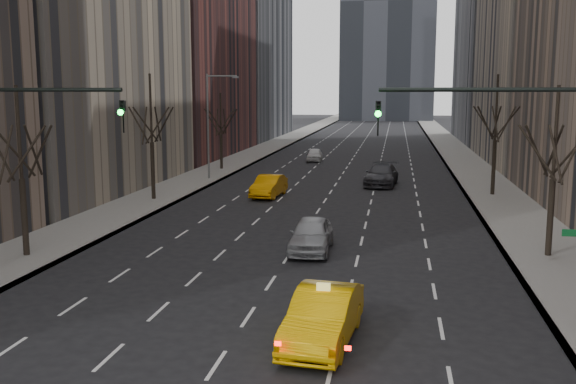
% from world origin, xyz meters
% --- Properties ---
extents(sidewalk_left, '(4.50, 320.00, 0.15)m').
position_xyz_m(sidewalk_left, '(-12.25, 70.00, 0.07)').
color(sidewalk_left, slate).
rests_on(sidewalk_left, ground).
extents(sidewalk_right, '(4.50, 320.00, 0.15)m').
position_xyz_m(sidewalk_right, '(12.25, 70.00, 0.07)').
color(sidewalk_right, slate).
rests_on(sidewalk_right, ground).
extents(tree_lw_b, '(3.36, 3.50, 7.82)m').
position_xyz_m(tree_lw_b, '(-12.00, 18.00, 3.72)').
color(tree_lw_b, black).
rests_on(tree_lw_b, ground).
extents(tree_lw_c, '(3.36, 3.50, 8.74)m').
position_xyz_m(tree_lw_c, '(-12.00, 34.00, 4.04)').
color(tree_lw_c, black).
rests_on(tree_lw_c, ground).
extents(tree_lw_d, '(3.36, 3.50, 7.36)m').
position_xyz_m(tree_lw_d, '(-12.00, 52.00, 3.56)').
color(tree_lw_d, black).
rests_on(tree_lw_d, ground).
extents(tree_rw_b, '(3.36, 3.50, 7.82)m').
position_xyz_m(tree_rw_b, '(12.00, 22.00, 3.72)').
color(tree_rw_b, black).
rests_on(tree_rw_b, ground).
extents(tree_rw_c, '(3.36, 3.50, 8.74)m').
position_xyz_m(tree_rw_c, '(12.00, 40.00, 4.04)').
color(tree_rw_c, black).
rests_on(tree_rw_c, ground).
extents(traffic_mast_right, '(6.69, 0.39, 8.00)m').
position_xyz_m(traffic_mast_right, '(9.11, 12.00, 5.49)').
color(traffic_mast_right, black).
rests_on(traffic_mast_right, ground).
extents(streetlight_far, '(2.83, 0.22, 9.00)m').
position_xyz_m(streetlight_far, '(-10.84, 45.00, 5.62)').
color(streetlight_far, slate).
rests_on(streetlight_far, ground).
extents(taxi_sedan, '(2.26, 5.23, 1.67)m').
position_xyz_m(taxi_sedan, '(2.80, 10.19, 0.84)').
color(taxi_sedan, '#F1B205').
rests_on(taxi_sedan, ground).
extents(silver_sedan_ahead, '(2.02, 4.83, 1.63)m').
position_xyz_m(silver_sedan_ahead, '(0.93, 21.49, 0.82)').
color(silver_sedan_ahead, '#989AA0').
rests_on(silver_sedan_ahead, ground).
extents(far_taxi, '(2.07, 4.93, 1.58)m').
position_xyz_m(far_taxi, '(-4.26, 37.05, 0.79)').
color(far_taxi, orange).
rests_on(far_taxi, ground).
extents(far_suv_grey, '(2.95, 6.18, 1.74)m').
position_xyz_m(far_suv_grey, '(3.76, 44.25, 0.87)').
color(far_suv_grey, '#2D2D32').
rests_on(far_suv_grey, ground).
extents(far_car_white, '(1.92, 4.23, 1.41)m').
position_xyz_m(far_car_white, '(-4.00, 61.66, 0.70)').
color(far_car_white, silver).
rests_on(far_car_white, ground).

